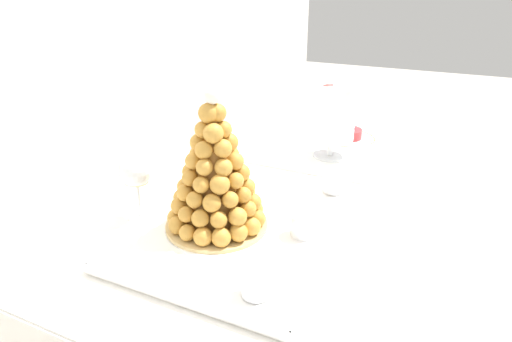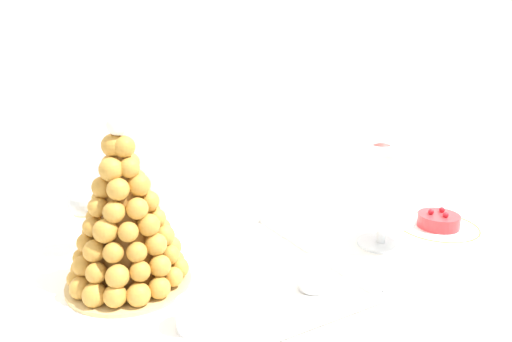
# 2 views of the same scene
# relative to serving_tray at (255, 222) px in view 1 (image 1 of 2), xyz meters

# --- Properties ---
(buffet_table) EXTENTS (1.39, 0.83, 0.76)m
(buffet_table) POSITION_rel_serving_tray_xyz_m (0.23, -0.01, -0.12)
(buffet_table) COLOR brown
(buffet_table) RESTS_ON ground_plane
(serving_tray) EXTENTS (0.64, 0.44, 0.02)m
(serving_tray) POSITION_rel_serving_tray_xyz_m (0.00, 0.00, 0.00)
(serving_tray) COLOR white
(serving_tray) RESTS_ON buffet_table
(croquembouche) EXTENTS (0.23, 0.23, 0.32)m
(croquembouche) POSITION_rel_serving_tray_xyz_m (-0.06, 0.07, 0.13)
(croquembouche) COLOR tan
(croquembouche) RESTS_ON serving_tray
(dessert_cup_left) EXTENTS (0.05, 0.05, 0.05)m
(dessert_cup_left) POSITION_rel_serving_tray_xyz_m (-0.24, -0.12, 0.03)
(dessert_cup_left) COLOR silver
(dessert_cup_left) RESTS_ON serving_tray
(dessert_cup_mid_left) EXTENTS (0.06, 0.06, 0.05)m
(dessert_cup_mid_left) POSITION_rel_serving_tray_xyz_m (-0.01, -0.12, 0.03)
(dessert_cup_mid_left) COLOR silver
(dessert_cup_mid_left) RESTS_ON serving_tray
(dessert_cup_centre) EXTENTS (0.06, 0.06, 0.06)m
(dessert_cup_centre) POSITION_rel_serving_tray_xyz_m (0.23, -0.12, 0.03)
(dessert_cup_centre) COLOR silver
(dessert_cup_centre) RESTS_ON serving_tray
(macaron_goblet) EXTENTS (0.14, 0.14, 0.24)m
(macaron_goblet) POSITION_rel_serving_tray_xyz_m (0.49, -0.03, 0.14)
(macaron_goblet) COLOR white
(macaron_goblet) RESTS_ON buffet_table
(fruit_tart_plate) EXTENTS (0.20, 0.20, 0.05)m
(fruit_tart_plate) POSITION_rel_serving_tray_xyz_m (0.68, -0.04, 0.01)
(fruit_tart_plate) COLOR white
(fruit_tart_plate) RESTS_ON buffet_table
(wine_glass) EXTENTS (0.08, 0.08, 0.16)m
(wine_glass) POSITION_rel_serving_tray_xyz_m (-0.09, 0.26, 0.11)
(wine_glass) COLOR silver
(wine_glass) RESTS_ON buffet_table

